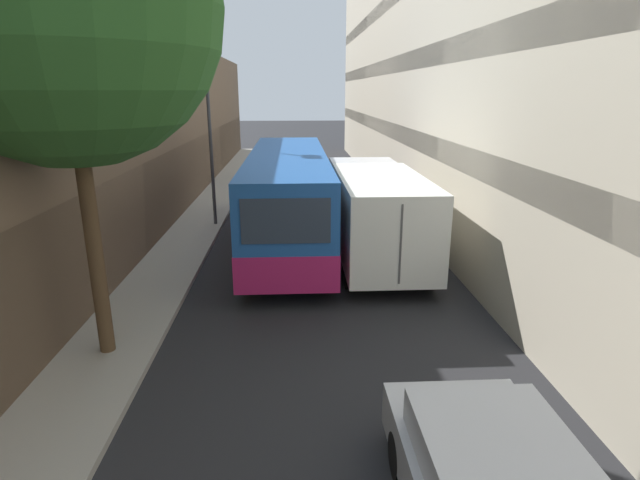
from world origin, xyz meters
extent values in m
plane|color=#232326|center=(0.00, 15.00, 0.00)|extent=(150.00, 150.00, 0.00)
cube|color=#9E998E|center=(-4.21, 15.00, 0.06)|extent=(1.82, 60.00, 0.13)
cube|color=brown|center=(-6.32, 15.00, 3.52)|extent=(2.40, 60.00, 7.04)
cube|color=black|center=(-5.66, 15.00, 1.41)|extent=(1.08, 60.00, 2.82)
cube|color=#A89E89|center=(5.09, 15.00, 6.41)|extent=(2.40, 60.00, 12.82)
cube|color=#333D47|center=(4.43, 15.00, 3.20)|extent=(1.08, 60.00, 0.70)
cube|color=#333D47|center=(4.43, 15.00, 6.02)|extent=(1.08, 60.00, 0.70)
cube|color=#B7B7BC|center=(1.62, 5.38, 1.10)|extent=(1.65, 2.25, 0.45)
cylinder|color=black|center=(0.76, 6.51, 0.30)|extent=(0.16, 0.60, 0.60)
cylinder|color=black|center=(2.49, 6.51, 0.30)|extent=(0.16, 0.60, 0.60)
cube|color=#1E519E|center=(-0.76, 17.37, 1.71)|extent=(2.44, 11.19, 2.58)
cube|color=#B21E5B|center=(-0.76, 17.37, 0.88)|extent=(2.46, 11.21, 0.90)
cube|color=#2D3847|center=(-0.76, 17.37, 2.10)|extent=(2.47, 10.29, 0.82)
cube|color=#2D3847|center=(-0.76, 11.77, 2.16)|extent=(2.00, 0.04, 1.03)
cylinder|color=black|center=(-1.83, 20.84, 0.50)|extent=(0.24, 1.00, 1.00)
cylinder|color=black|center=(0.31, 20.84, 0.50)|extent=(0.24, 1.00, 1.00)
cylinder|color=black|center=(-1.83, 13.90, 0.50)|extent=(0.24, 1.00, 1.00)
cylinder|color=black|center=(0.31, 13.90, 0.50)|extent=(0.24, 1.00, 1.00)
cube|color=silver|center=(1.86, 18.43, 1.49)|extent=(2.23, 2.13, 2.17)
cube|color=silver|center=(1.86, 14.63, 1.53)|extent=(2.33, 5.47, 2.25)
cube|color=#4C4C4C|center=(1.86, 11.89, 1.53)|extent=(0.05, 0.02, 1.91)
cylinder|color=black|center=(0.82, 18.43, 0.48)|extent=(0.22, 0.96, 0.96)
cylinder|color=black|center=(2.91, 18.43, 0.48)|extent=(0.22, 0.96, 0.96)
cylinder|color=black|center=(0.82, 13.13, 0.48)|extent=(0.22, 0.96, 0.96)
cylinder|color=black|center=(2.91, 13.13, 0.48)|extent=(0.22, 0.96, 0.96)
cube|color=#BCBCC1|center=(-1.22, 29.03, 1.07)|extent=(1.89, 4.45, 1.63)
cube|color=#2D3847|center=(-1.22, 30.92, 1.36)|extent=(1.51, 0.04, 0.57)
cylinder|color=black|center=(-2.07, 30.32, 0.32)|extent=(0.16, 0.64, 0.64)
cylinder|color=black|center=(-0.37, 30.32, 0.32)|extent=(0.16, 0.64, 0.64)
cylinder|color=black|center=(-2.07, 27.73, 0.32)|extent=(0.16, 0.64, 0.64)
cylinder|color=black|center=(-0.37, 27.73, 0.32)|extent=(0.16, 0.64, 0.64)
cylinder|color=#38383D|center=(-3.54, 19.45, 3.24)|extent=(0.12, 0.12, 6.22)
cube|color=#38383D|center=(-3.54, 19.45, 6.47)|extent=(0.36, 0.80, 0.24)
cylinder|color=#4C3823|center=(-4.21, 9.90, 2.27)|extent=(0.28, 0.28, 4.29)
sphere|color=#285623|center=(-4.21, 9.90, 6.22)|extent=(5.14, 5.14, 5.14)
camera|label=1|loc=(-0.56, 1.07, 4.92)|focal=28.00mm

